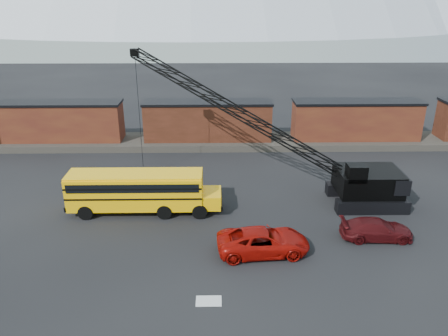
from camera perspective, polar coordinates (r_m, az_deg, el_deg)
The scene contains 10 objects.
ground at distance 28.13m, azimuth -2.91°, elevation -11.83°, with size 160.00×160.00×0.00m, color black.
gravel_berm at distance 47.85m, azimuth -2.09°, elevation 3.45°, with size 120.00×5.00×0.70m, color #443F38.
boxcar_west_near at distance 50.10m, azimuth -20.85°, elevation 5.74°, with size 13.70×3.10×4.17m.
boxcar_mid at distance 47.13m, azimuth -2.13°, elevation 6.22°, with size 13.70×3.10×4.17m.
boxcar_east_near at distance 49.44m, azimuth 16.85°, elevation 6.04°, with size 13.70×3.10×4.17m.
snow_patch at distance 24.90m, azimuth -2.01°, elevation -16.97°, with size 1.40×0.90×0.02m, color silver.
school_bus at distance 33.41m, azimuth -10.85°, elevation -2.88°, with size 11.65×2.65×3.19m.
red_pickup at distance 28.44m, azimuth 5.15°, elevation -9.51°, with size 2.73×5.92×1.65m, color #A00D07.
maroon_suv at distance 31.62m, azimuth 19.30°, elevation -7.55°, with size 1.97×4.85×1.41m, color #430C0E.
crawler_crane at distance 35.17m, azimuth 2.19°, elevation 7.10°, with size 21.75×8.37×11.51m.
Camera 1 is at (1.03, -23.30, 15.74)m, focal length 35.00 mm.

